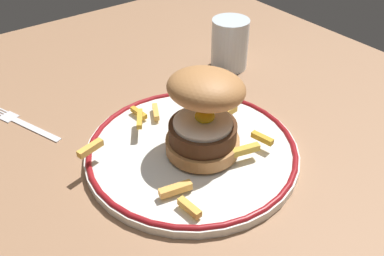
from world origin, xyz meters
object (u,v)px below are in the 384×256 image
object	(u,v)px
water_glass	(230,47)
fork	(23,123)
burger	(205,111)
dinner_plate	(192,150)

from	to	relation	value
water_glass	fork	xyz separation A→B (cm)	(-4.89, -36.79, -3.77)
burger	fork	xyz separation A→B (cm)	(-21.96, -17.44, -7.11)
fork	water_glass	bearing A→B (deg)	82.43
burger	water_glass	distance (cm)	26.02
water_glass	burger	bearing A→B (deg)	-48.57
dinner_plate	fork	world-z (taller)	dinner_plate
water_glass	fork	size ratio (longest dim) A/B	0.65
burger	fork	size ratio (longest dim) A/B	0.94
burger	fork	world-z (taller)	burger
dinner_plate	water_glass	distance (cm)	26.39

